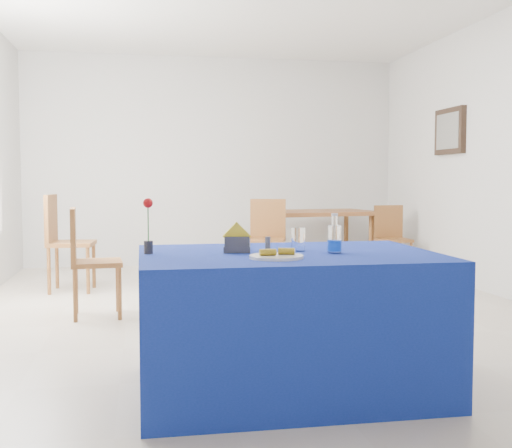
{
  "coord_description": "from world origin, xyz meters",
  "views": [
    {
      "loc": [
        -0.98,
        -5.19,
        1.16
      ],
      "look_at": [
        -0.38,
        -1.84,
        0.92
      ],
      "focal_mm": 45.0,
      "sensor_mm": 36.0,
      "label": 1
    }
  ],
  "objects_px": {
    "chair_win_a": "(86,254)",
    "chair_win_b": "(62,236)",
    "oak_table": "(316,217)",
    "chair_bg_left": "(267,233)",
    "chair_bg_right": "(391,234)",
    "plate": "(276,257)",
    "water_bottle": "(334,240)",
    "blue_table": "(288,321)"
  },
  "relations": [
    {
      "from": "plate",
      "to": "chair_win_a",
      "type": "bearing_deg",
      "value": 115.68
    },
    {
      "from": "plate",
      "to": "chair_bg_left",
      "type": "xyz_separation_m",
      "value": [
        0.76,
        4.1,
        -0.23
      ]
    },
    {
      "from": "oak_table",
      "to": "chair_bg_right",
      "type": "relative_size",
      "value": 1.86
    },
    {
      "from": "water_bottle",
      "to": "chair_win_a",
      "type": "distance_m",
      "value": 2.65
    },
    {
      "from": "water_bottle",
      "to": "oak_table",
      "type": "bearing_deg",
      "value": 75.6
    },
    {
      "from": "chair_bg_left",
      "to": "chair_bg_right",
      "type": "height_order",
      "value": "chair_bg_left"
    },
    {
      "from": "chair_win_a",
      "to": "chair_win_b",
      "type": "bearing_deg",
      "value": 10.09
    },
    {
      "from": "blue_table",
      "to": "chair_win_b",
      "type": "xyz_separation_m",
      "value": [
        -1.59,
        3.44,
        0.2
      ]
    },
    {
      "from": "chair_bg_left",
      "to": "chair_bg_right",
      "type": "xyz_separation_m",
      "value": [
        1.62,
        0.24,
        -0.05
      ]
    },
    {
      "from": "plate",
      "to": "water_bottle",
      "type": "bearing_deg",
      "value": 25.57
    },
    {
      "from": "plate",
      "to": "chair_bg_left",
      "type": "bearing_deg",
      "value": 79.46
    },
    {
      "from": "oak_table",
      "to": "chair_win_a",
      "type": "relative_size",
      "value": 1.69
    },
    {
      "from": "water_bottle",
      "to": "chair_win_a",
      "type": "relative_size",
      "value": 0.23
    },
    {
      "from": "chair_win_b",
      "to": "chair_bg_left",
      "type": "bearing_deg",
      "value": -74.68
    },
    {
      "from": "chair_bg_right",
      "to": "chair_win_b",
      "type": "bearing_deg",
      "value": -171.44
    },
    {
      "from": "blue_table",
      "to": "plate",
      "type": "bearing_deg",
      "value": -116.41
    },
    {
      "from": "chair_bg_right",
      "to": "blue_table",
      "type": "bearing_deg",
      "value": -120.1
    },
    {
      "from": "blue_table",
      "to": "chair_win_b",
      "type": "distance_m",
      "value": 3.8
    },
    {
      "from": "chair_bg_right",
      "to": "chair_win_b",
      "type": "relative_size",
      "value": 0.83
    },
    {
      "from": "oak_table",
      "to": "chair_bg_left",
      "type": "height_order",
      "value": "chair_bg_left"
    },
    {
      "from": "plate",
      "to": "chair_win_a",
      "type": "xyz_separation_m",
      "value": [
        -1.13,
        2.34,
        -0.24
      ]
    },
    {
      "from": "chair_win_a",
      "to": "chair_win_b",
      "type": "relative_size",
      "value": 0.92
    },
    {
      "from": "blue_table",
      "to": "water_bottle",
      "type": "distance_m",
      "value": 0.52
    },
    {
      "from": "water_bottle",
      "to": "chair_win_b",
      "type": "distance_m",
      "value": 3.96
    },
    {
      "from": "oak_table",
      "to": "blue_table",
      "type": "bearing_deg",
      "value": -107.41
    },
    {
      "from": "water_bottle",
      "to": "plate",
      "type": "bearing_deg",
      "value": -154.43
    },
    {
      "from": "water_bottle",
      "to": "oak_table",
      "type": "relative_size",
      "value": 0.14
    },
    {
      "from": "blue_table",
      "to": "chair_bg_right",
      "type": "distance_m",
      "value": 4.69
    },
    {
      "from": "chair_bg_right",
      "to": "chair_win_b",
      "type": "xyz_separation_m",
      "value": [
        -3.85,
        -0.67,
        0.1
      ]
    },
    {
      "from": "oak_table",
      "to": "chair_bg_left",
      "type": "xyz_separation_m",
      "value": [
        -0.78,
        -0.69,
        -0.14
      ]
    },
    {
      "from": "chair_bg_left",
      "to": "chair_win_b",
      "type": "bearing_deg",
      "value": -152.52
    },
    {
      "from": "blue_table",
      "to": "oak_table",
      "type": "xyz_separation_m",
      "value": [
        1.43,
        4.55,
        0.3
      ]
    },
    {
      "from": "blue_table",
      "to": "chair_win_b",
      "type": "relative_size",
      "value": 1.6
    },
    {
      "from": "chair_bg_right",
      "to": "plate",
      "type": "bearing_deg",
      "value": -119.97
    },
    {
      "from": "chair_win_a",
      "to": "chair_win_b",
      "type": "height_order",
      "value": "chair_win_b"
    },
    {
      "from": "chair_bg_left",
      "to": "chair_bg_right",
      "type": "relative_size",
      "value": 1.11
    },
    {
      "from": "plate",
      "to": "chair_win_b",
      "type": "distance_m",
      "value": 3.96
    },
    {
      "from": "plate",
      "to": "chair_win_b",
      "type": "bearing_deg",
      "value": 111.84
    },
    {
      "from": "plate",
      "to": "water_bottle",
      "type": "distance_m",
      "value": 0.4
    },
    {
      "from": "chair_bg_left",
      "to": "chair_win_a",
      "type": "bearing_deg",
      "value": -120.35
    },
    {
      "from": "oak_table",
      "to": "chair_win_b",
      "type": "xyz_separation_m",
      "value": [
        -3.01,
        -1.11,
        -0.1
      ]
    },
    {
      "from": "plate",
      "to": "chair_bg_right",
      "type": "distance_m",
      "value": 4.96
    }
  ]
}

